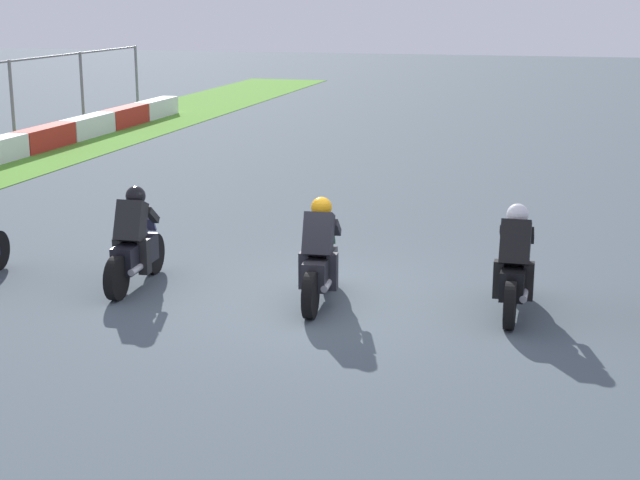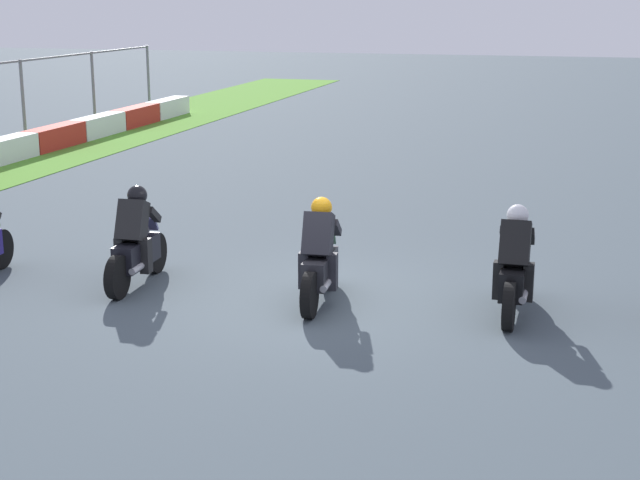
{
  "view_description": "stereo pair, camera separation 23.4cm",
  "coord_description": "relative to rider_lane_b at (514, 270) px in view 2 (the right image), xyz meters",
  "views": [
    {
      "loc": [
        -12.9,
        -3.34,
        4.25
      ],
      "look_at": [
        -0.07,
        0.02,
        0.9
      ],
      "focal_mm": 54.45,
      "sensor_mm": 36.0,
      "label": 1
    },
    {
      "loc": [
        -12.84,
        -3.57,
        4.25
      ],
      "look_at": [
        -0.07,
        0.02,
        0.9
      ],
      "focal_mm": 54.45,
      "sensor_mm": 36.0,
      "label": 2
    }
  ],
  "objects": [
    {
      "name": "ground_plane",
      "position": [
        -0.1,
        2.69,
        -0.62
      ],
      "size": [
        120.0,
        120.0,
        0.0
      ],
      "primitive_type": "plane",
      "color": "#445058"
    },
    {
      "name": "rider_lane_b",
      "position": [
        0.0,
        0.0,
        0.0
      ],
      "size": [
        2.04,
        0.54,
        1.51
      ],
      "rotation": [
        0.0,
        0.0,
        0.0
      ],
      "color": "black",
      "rests_on": "ground_plane"
    },
    {
      "name": "rider_lane_c",
      "position": [
        -0.24,
        2.69,
        0.0
      ],
      "size": [
        2.04,
        0.55,
        1.51
      ],
      "rotation": [
        0.0,
        0.0,
        0.07
      ],
      "color": "black",
      "rests_on": "ground_plane"
    },
    {
      "name": "rider_lane_d",
      "position": [
        -0.16,
        5.57,
        0.0
      ],
      "size": [
        2.04,
        0.55,
        1.51
      ],
      "rotation": [
        0.0,
        0.0,
        0.04
      ],
      "color": "black",
      "rests_on": "ground_plane"
    }
  ]
}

